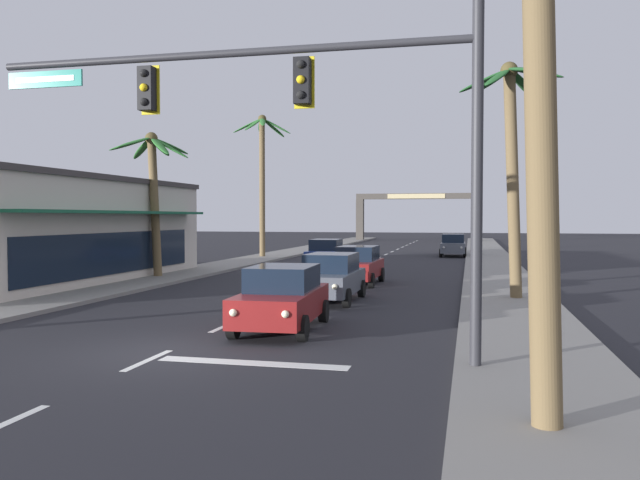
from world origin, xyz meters
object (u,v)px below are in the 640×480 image
traffic_signal_mast (313,113)px  sedan_parked_nearest_kerb (453,245)px  palm_right_second (511,145)px  sedan_lead_at_stop_bar (282,298)px  sedan_third_in_queue (331,277)px  palm_left_third (262,164)px  sedan_fifth_in_queue (358,265)px  palm_left_second (154,178)px  storefront_strip_left (39,230)px  sedan_oncoming_far (326,253)px  town_gateway_arch (416,210)px

traffic_signal_mast → sedan_parked_nearest_kerb: traffic_signal_mast is taller
traffic_signal_mast → palm_right_second: (4.45, 10.90, 0.44)m
sedan_lead_at_stop_bar → sedan_third_in_queue: bearing=89.7°
traffic_signal_mast → palm_left_third: bearing=110.0°
traffic_signal_mast → sedan_lead_at_stop_bar: 5.80m
sedan_fifth_in_queue → sedan_parked_nearest_kerb: bearing=80.5°
palm_left_second → storefront_strip_left: (-4.04, -3.06, -2.46)m
traffic_signal_mast → sedan_oncoming_far: bearing=102.0°
traffic_signal_mast → palm_right_second: bearing=67.8°
sedan_lead_at_stop_bar → town_gateway_arch: 63.58m
sedan_fifth_in_queue → palm_right_second: size_ratio=0.53×
sedan_oncoming_far → palm_left_second: 11.30m
sedan_third_in_queue → town_gateway_arch: (-1.71, 57.57, 3.02)m
traffic_signal_mast → palm_right_second: palm_right_second is taller
traffic_signal_mast → sedan_parked_nearest_kerb: 37.11m
sedan_fifth_in_queue → palm_left_third: bearing=121.1°
town_gateway_arch → sedan_third_in_queue: bearing=-88.3°
sedan_third_in_queue → palm_left_third: size_ratio=0.43×
palm_left_second → palm_right_second: palm_right_second is taller
sedan_fifth_in_queue → storefront_strip_left: storefront_strip_left is taller
traffic_signal_mast → palm_left_second: (-11.75, 15.73, -0.19)m
sedan_parked_nearest_kerb → sedan_third_in_queue: bearing=-97.4°
sedan_parked_nearest_kerb → palm_left_second: bearing=-122.8°
sedan_third_in_queue → traffic_signal_mast: bearing=-79.9°
palm_right_second → palm_left_second: bearing=163.4°
sedan_third_in_queue → sedan_oncoming_far: (-3.38, 14.41, 0.00)m
sedan_oncoming_far → palm_left_third: 11.60m
palm_left_second → town_gateway_arch: palm_left_second is taller
traffic_signal_mast → storefront_strip_left: size_ratio=0.60×
storefront_strip_left → palm_right_second: bearing=-5.0°
sedan_third_in_queue → palm_left_third: palm_left_third is taller
sedan_parked_nearest_kerb → palm_left_third: 15.51m
sedan_lead_at_stop_bar → palm_left_second: (-10.03, 12.13, 4.00)m
storefront_strip_left → town_gateway_arch: (12.38, 54.41, 1.48)m
traffic_signal_mast → town_gateway_arch: size_ratio=0.69×
palm_left_second → sedan_fifth_in_queue: bearing=-1.8°
sedan_lead_at_stop_bar → town_gateway_arch: size_ratio=0.30×
sedan_lead_at_stop_bar → sedan_oncoming_far: 20.59m
sedan_third_in_queue → storefront_strip_left: bearing=167.4°
palm_right_second → sedan_parked_nearest_kerb: bearing=95.8°
palm_left_second → palm_right_second: (16.20, -4.83, 0.63)m
traffic_signal_mast → palm_left_third: 33.64m
traffic_signal_mast → palm_left_second: traffic_signal_mast is taller
palm_left_second → storefront_strip_left: 5.63m
palm_left_third → storefront_strip_left: (-4.28, -18.89, -4.36)m
traffic_signal_mast → sedan_lead_at_stop_bar: bearing=115.6°
sedan_oncoming_far → palm_right_second: (9.52, -13.02, 4.64)m
palm_left_second → storefront_strip_left: bearing=-142.8°
traffic_signal_mast → sedan_lead_at_stop_bar: size_ratio=2.29×
sedan_lead_at_stop_bar → sedan_fifth_in_queue: 11.82m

